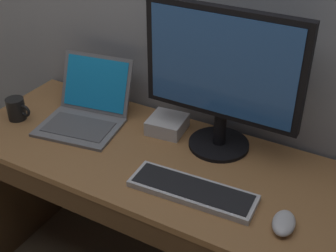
% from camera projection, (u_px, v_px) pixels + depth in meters
% --- Properties ---
extents(desk, '(1.42, 0.57, 0.71)m').
position_uv_depth(desk, '(148.00, 200.00, 1.74)').
color(desk, olive).
rests_on(desk, ground).
extents(laptop_space_gray, '(0.35, 0.37, 0.23)m').
position_uv_depth(laptop_space_gray, '(86.00, 109.00, 1.80)').
color(laptop_space_gray, slate).
rests_on(laptop_space_gray, desk).
extents(external_monitor, '(0.56, 0.22, 0.53)m').
position_uv_depth(external_monitor, '(222.00, 73.00, 1.51)').
color(external_monitor, black).
rests_on(external_monitor, desk).
extents(wired_keyboard, '(0.42, 0.15, 0.02)m').
position_uv_depth(wired_keyboard, '(192.00, 191.00, 1.45)').
color(wired_keyboard, '#BCBCC1').
rests_on(wired_keyboard, desk).
extents(computer_mouse, '(0.08, 0.12, 0.04)m').
position_uv_depth(computer_mouse, '(284.00, 223.00, 1.31)').
color(computer_mouse, '#B7B7BC').
rests_on(computer_mouse, desk).
extents(external_drive_box, '(0.15, 0.15, 0.06)m').
position_uv_depth(external_drive_box, '(167.00, 124.00, 1.75)').
color(external_drive_box, silver).
rests_on(external_drive_box, desk).
extents(coffee_mug, '(0.11, 0.07, 0.09)m').
position_uv_depth(coffee_mug, '(17.00, 109.00, 1.82)').
color(coffee_mug, black).
rests_on(coffee_mug, desk).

